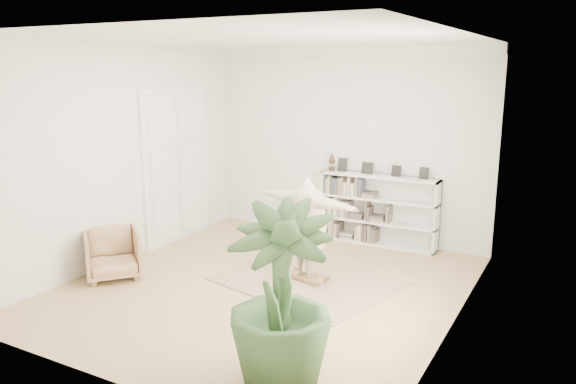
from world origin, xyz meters
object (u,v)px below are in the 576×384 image
(person, at_px, (308,225))
(houseplant, at_px, (280,296))
(armchair, at_px, (112,254))
(rocker_board, at_px, (308,277))
(bookshelf, at_px, (378,211))

(person, xyz_separation_m, houseplant, (1.03, -2.67, 0.06))
(person, relative_size, houseplant, 0.99)
(armchair, relative_size, person, 0.44)
(rocker_board, relative_size, houseplant, 0.29)
(armchair, height_order, rocker_board, armchair)
(armchair, bearing_deg, person, -25.13)
(rocker_board, relative_size, person, 0.29)
(bookshelf, bearing_deg, houseplant, -81.53)
(bookshelf, height_order, person, person)
(person, height_order, houseplant, houseplant)
(person, bearing_deg, houseplant, 124.15)
(bookshelf, height_order, armchair, bookshelf)
(bookshelf, height_order, rocker_board, bookshelf)
(houseplant, bearing_deg, rocker_board, 110.97)
(rocker_board, xyz_separation_m, houseplant, (1.03, -2.67, 0.89))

